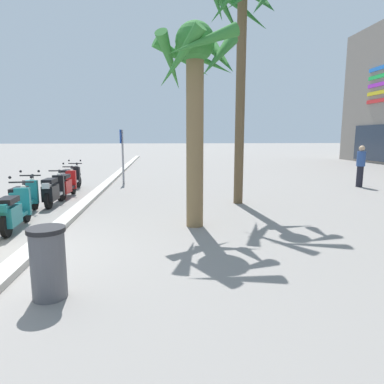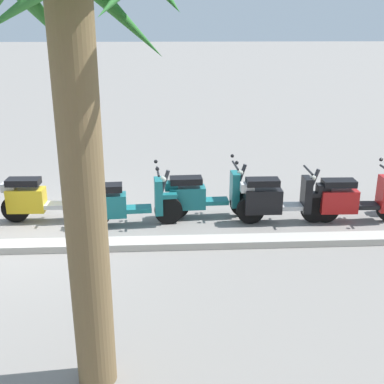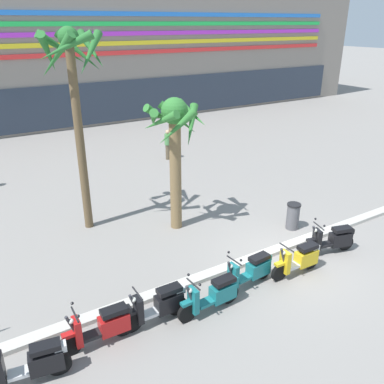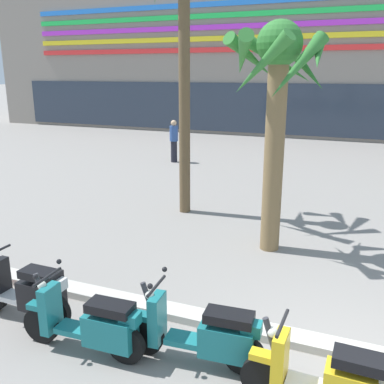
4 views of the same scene
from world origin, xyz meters
TOP-DOWN VIEW (x-y plane):
  - ground_plane at (0.00, 0.00)m, footprint 200.00×200.00m
  - curb_strip at (0.00, 0.53)m, footprint 60.00×0.36m
  - scooter_red_last_in_row at (-6.05, -0.36)m, footprint 1.75×0.56m
  - scooter_black_second_in_line at (-4.63, -0.38)m, footprint 1.72×0.56m
  - scooter_teal_lead_nearest at (-3.29, -0.73)m, footprint 1.83×0.56m
  - scooter_teal_mid_rear at (-1.83, -0.39)m, footprint 1.85×0.56m
  - scooter_yellow_mid_front at (-0.26, -0.69)m, footprint 1.74×0.56m
  - palm_tree_mid_walkway at (-1.87, 3.70)m, footprint 2.04×1.99m

SIDE VIEW (x-z plane):
  - ground_plane at x=0.00m, z-range 0.00..0.00m
  - curb_strip at x=0.00m, z-range 0.00..0.12m
  - scooter_teal_mid_rear at x=-1.83m, z-range -0.14..1.03m
  - scooter_teal_lead_nearest at x=-3.29m, z-range -0.14..1.03m
  - scooter_red_last_in_row at x=-6.05m, z-range -0.14..1.04m
  - scooter_yellow_mid_front at x=-0.26m, z-range -0.07..0.98m
  - scooter_black_second_in_line at x=-4.63m, z-range -0.06..0.98m
  - palm_tree_mid_walkway at x=-1.87m, z-range 1.11..5.68m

